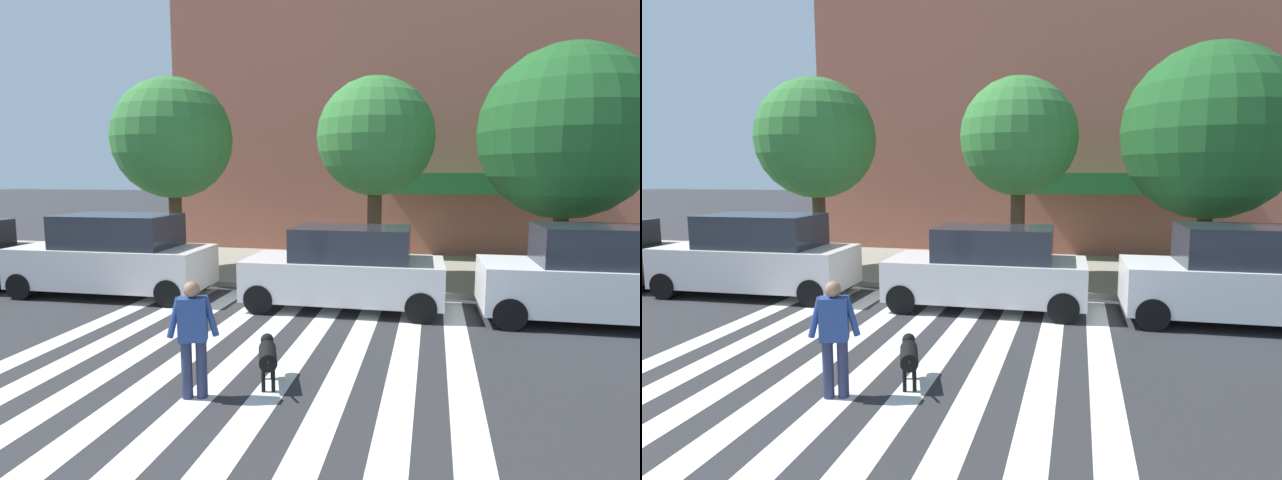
# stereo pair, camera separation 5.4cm
# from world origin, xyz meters

# --- Properties ---
(ground_plane) EXTENTS (160.00, 160.00, 0.00)m
(ground_plane) POSITION_xyz_m (0.00, 6.42, 0.00)
(ground_plane) COLOR #2B2B2D
(sidewalk_far) EXTENTS (80.00, 6.00, 0.15)m
(sidewalk_far) POSITION_xyz_m (0.00, 15.84, 0.07)
(sidewalk_far) COLOR gray
(sidewalk_far) RESTS_ON ground_plane
(crosswalk_stripes) EXTENTS (7.65, 12.24, 0.01)m
(crosswalk_stripes) POSITION_xyz_m (0.77, 6.42, 0.00)
(crosswalk_stripes) COLOR silver
(crosswalk_stripes) RESTS_ON ground_plane
(parked_car_behind_first) EXTENTS (4.96, 2.18, 2.06)m
(parked_car_behind_first) POSITION_xyz_m (-3.99, 11.45, 0.99)
(parked_car_behind_first) COLOR silver
(parked_car_behind_first) RESTS_ON ground_plane
(parked_car_third_in_line) EXTENTS (4.50, 2.01, 1.89)m
(parked_car_third_in_line) POSITION_xyz_m (1.96, 11.44, 0.92)
(parked_car_third_in_line) COLOR silver
(parked_car_third_in_line) RESTS_ON ground_plane
(parked_car_fourth_in_line) EXTENTS (4.53, 2.05, 2.02)m
(parked_car_fourth_in_line) POSITION_xyz_m (7.19, 11.44, 0.98)
(parked_car_fourth_in_line) COLOR silver
(parked_car_fourth_in_line) RESTS_ON ground_plane
(street_tree_nearest) EXTENTS (3.53, 3.53, 5.72)m
(street_tree_nearest) POSITION_xyz_m (-3.70, 14.08, 4.08)
(street_tree_nearest) COLOR #4C3823
(street_tree_nearest) RESTS_ON sidewalk_far
(street_tree_middle) EXTENTS (3.17, 3.17, 5.50)m
(street_tree_middle) POSITION_xyz_m (2.30, 14.07, 4.03)
(street_tree_middle) COLOR #4C3823
(street_tree_middle) RESTS_ON sidewalk_far
(street_tree_further) EXTENTS (4.23, 4.23, 6.04)m
(street_tree_further) POSITION_xyz_m (6.99, 13.81, 4.06)
(street_tree_further) COLOR #4C3823
(street_tree_further) RESTS_ON sidewalk_far
(pedestrian_dog_walker) EXTENTS (0.69, 0.35, 1.64)m
(pedestrian_dog_walker) POSITION_xyz_m (0.73, 6.40, 0.93)
(pedestrian_dog_walker) COLOR #282D4C
(pedestrian_dog_walker) RESTS_ON ground_plane
(dog_on_leash) EXTENTS (0.50, 1.02, 0.65)m
(dog_on_leash) POSITION_xyz_m (1.56, 7.06, 0.44)
(dog_on_leash) COLOR black
(dog_on_leash) RESTS_ON ground_plane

